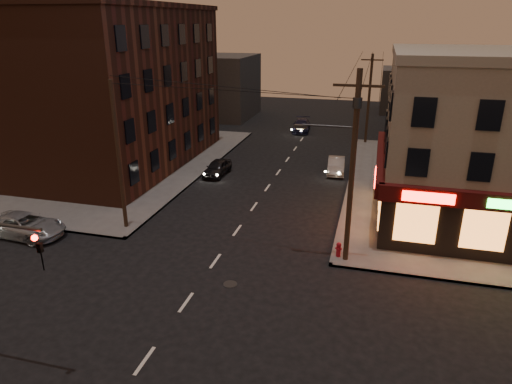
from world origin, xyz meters
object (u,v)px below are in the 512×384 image
(sedan_near, at_px, (217,168))
(fire_hydrant, at_px, (339,249))
(suv_cross, at_px, (25,225))
(sedan_mid, at_px, (336,165))
(sedan_far, at_px, (301,125))

(sedan_near, bearing_deg, fire_hydrant, -44.15)
(suv_cross, height_order, sedan_near, suv_cross)
(suv_cross, height_order, sedan_mid, suv_cross)
(suv_cross, height_order, sedan_far, same)
(suv_cross, bearing_deg, sedan_mid, -40.78)
(suv_cross, xyz_separation_m, sedan_far, (11.40, 31.89, 0.00))
(sedan_far, height_order, fire_hydrant, sedan_far)
(suv_cross, relative_size, fire_hydrant, 5.94)
(sedan_near, relative_size, sedan_far, 0.80)
(sedan_near, relative_size, fire_hydrant, 4.54)
(sedan_near, bearing_deg, sedan_far, 79.85)
(fire_hydrant, bearing_deg, sedan_far, 103.40)
(fire_hydrant, bearing_deg, sedan_mid, 96.12)
(suv_cross, distance_m, fire_hydrant, 18.62)
(sedan_near, distance_m, fire_hydrant, 16.38)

